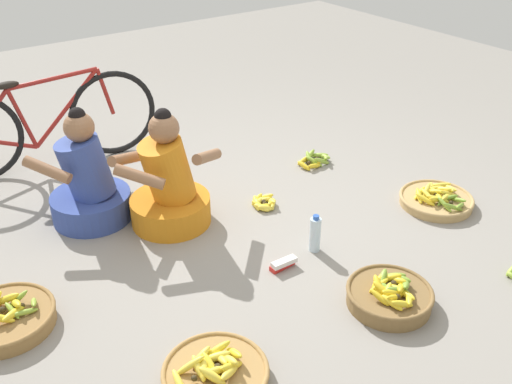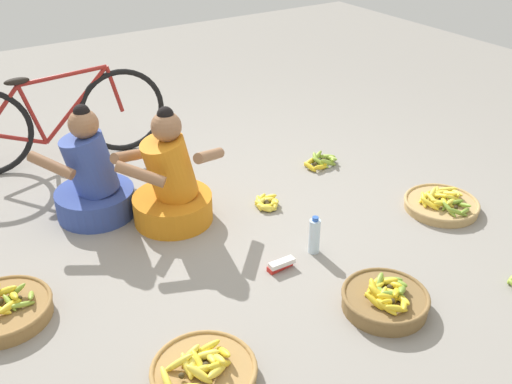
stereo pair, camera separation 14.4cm
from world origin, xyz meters
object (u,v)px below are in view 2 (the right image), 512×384
(vendor_woman_front, at_px, (171,186))
(banana_basket_mid_left, at_px, (385,299))
(packet_carton_stack, at_px, (281,265))
(banana_basket_mid_right, at_px, (442,204))
(bicycle_leaning, at_px, (56,120))
(banana_basket_back_right, at_px, (4,310))
(loose_bananas_near_vendor, at_px, (321,161))
(water_bottle, at_px, (314,236))
(vendor_woman_behind, at_px, (93,181))
(banana_basket_back_center, at_px, (204,371))
(loose_bananas_back_left, at_px, (267,203))

(vendor_woman_front, xyz_separation_m, banana_basket_mid_left, (0.56, -1.40, -0.19))
(vendor_woman_front, height_order, packet_carton_stack, vendor_woman_front)
(banana_basket_mid_right, bearing_deg, bicycle_leaning, 133.02)
(banana_basket_back_right, bearing_deg, packet_carton_stack, -16.68)
(bicycle_leaning, bearing_deg, banana_basket_mid_left, -70.58)
(banana_basket_back_right, bearing_deg, loose_bananas_near_vendor, 11.15)
(vendor_woman_front, xyz_separation_m, banana_basket_mid_right, (1.60, -0.87, -0.21))
(banana_basket_mid_right, xyz_separation_m, water_bottle, (-1.04, 0.08, 0.07))
(packet_carton_stack, bearing_deg, water_bottle, 7.17)
(banana_basket_mid_left, bearing_deg, water_bottle, 90.18)
(vendor_woman_front, bearing_deg, vendor_woman_behind, 139.16)
(water_bottle, relative_size, packet_carton_stack, 1.50)
(banana_basket_back_right, bearing_deg, banana_basket_mid_right, -9.86)
(vendor_woman_behind, relative_size, banana_basket_back_center, 1.58)
(banana_basket_back_right, relative_size, loose_bananas_near_vendor, 1.64)
(vendor_woman_behind, xyz_separation_m, banana_basket_back_center, (-0.08, -1.66, -0.20))
(vendor_woman_front, height_order, loose_bananas_back_left, vendor_woman_front)
(banana_basket_back_center, distance_m, packet_carton_stack, 0.92)
(bicycle_leaning, distance_m, loose_bananas_near_vendor, 2.07)
(packet_carton_stack, bearing_deg, bicycle_leaning, 107.84)
(bicycle_leaning, height_order, banana_basket_mid_left, bicycle_leaning)
(banana_basket_back_right, height_order, packet_carton_stack, banana_basket_back_right)
(bicycle_leaning, relative_size, packet_carton_stack, 10.25)
(vendor_woman_front, height_order, banana_basket_mid_right, vendor_woman_front)
(vendor_woman_front, distance_m, banana_basket_mid_left, 1.52)
(loose_bananas_near_vendor, distance_m, packet_carton_stack, 1.38)
(banana_basket_back_center, distance_m, banana_basket_mid_right, 2.12)
(bicycle_leaning, distance_m, loose_bananas_back_left, 1.77)
(vendor_woman_front, bearing_deg, packet_carton_stack, -70.32)
(loose_bananas_back_left, bearing_deg, banana_basket_mid_right, -34.27)
(vendor_woman_behind, distance_m, bicycle_leaning, 0.90)
(banana_basket_back_center, relative_size, loose_bananas_near_vendor, 1.62)
(banana_basket_back_right, bearing_deg, vendor_woman_front, 18.46)
(bicycle_leaning, bearing_deg, packet_carton_stack, -72.16)
(banana_basket_back_right, relative_size, loose_bananas_back_left, 2.35)
(banana_basket_back_center, relative_size, loose_bananas_back_left, 2.32)
(bicycle_leaning, xyz_separation_m, packet_carton_stack, (0.66, -2.06, -0.33))
(banana_basket_mid_right, bearing_deg, banana_basket_mid_left, -152.57)
(vendor_woman_front, bearing_deg, loose_bananas_near_vendor, 4.41)
(loose_bananas_near_vendor, relative_size, water_bottle, 1.24)
(vendor_woman_front, bearing_deg, banana_basket_back_right, -161.54)
(vendor_woman_behind, bearing_deg, bicycle_leaning, 87.94)
(loose_bananas_near_vendor, bearing_deg, loose_bananas_back_left, -157.33)
(banana_basket_back_center, height_order, banana_basket_mid_right, banana_basket_back_center)
(vendor_woman_behind, xyz_separation_m, bicycle_leaning, (0.03, 0.90, 0.11))
(bicycle_leaning, bearing_deg, water_bottle, -65.38)
(banana_basket_back_center, bearing_deg, water_bottle, 26.80)
(water_bottle, bearing_deg, vendor_woman_front, 125.42)
(banana_basket_back_right, xyz_separation_m, water_bottle, (1.72, -0.40, 0.06))
(loose_bananas_back_left, bearing_deg, bicycle_leaning, 124.35)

